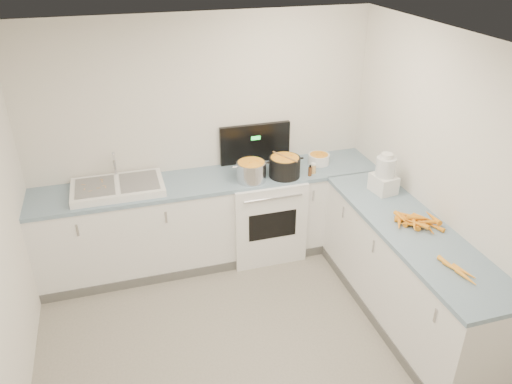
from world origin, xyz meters
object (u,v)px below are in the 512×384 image
object	(u,v)px
extract_bottle	(310,172)
spice_jar	(313,169)
steel_pot	(251,172)
black_pot	(285,168)
food_processor	(384,176)
sink	(118,187)
stove	(263,212)
mixing_bowl	(319,159)

from	to	relation	value
extract_bottle	spice_jar	xyz separation A→B (m)	(0.06, 0.05, -0.00)
steel_pot	black_pot	bearing A→B (deg)	-0.55
food_processor	steel_pot	bearing A→B (deg)	152.51
sink	black_pot	xyz separation A→B (m)	(1.63, -0.15, 0.05)
stove	black_pot	xyz separation A→B (m)	(0.18, -0.14, 0.56)
steel_pot	black_pot	xyz separation A→B (m)	(0.35, -0.00, 0.00)
black_pot	spice_jar	xyz separation A→B (m)	(0.31, -0.02, -0.05)
steel_pot	mixing_bowl	world-z (taller)	steel_pot
stove	steel_pot	bearing A→B (deg)	-140.88
sink	black_pot	world-z (taller)	sink
sink	extract_bottle	size ratio (longest dim) A/B	9.12
stove	extract_bottle	bearing A→B (deg)	-25.49
steel_pot	spice_jar	size ratio (longest dim) A/B	3.17
black_pot	mixing_bowl	size ratio (longest dim) A/B	1.39
stove	steel_pot	world-z (taller)	stove
stove	mixing_bowl	world-z (taller)	stove
mixing_bowl	food_processor	xyz separation A→B (m)	(0.33, -0.77, 0.12)
sink	black_pot	bearing A→B (deg)	-5.36
spice_jar	mixing_bowl	bearing A→B (deg)	54.16
spice_jar	stove	bearing A→B (deg)	161.97
stove	food_processor	size ratio (longest dim) A/B	3.44
sink	steel_pot	distance (m)	1.29
steel_pot	mixing_bowl	distance (m)	0.82
sink	food_processor	bearing A→B (deg)	-17.01
extract_bottle	food_processor	xyz separation A→B (m)	(0.54, -0.52, 0.12)
stove	mixing_bowl	distance (m)	0.82
stove	spice_jar	size ratio (longest dim) A/B	14.61
food_processor	black_pot	bearing A→B (deg)	143.24
black_pot	food_processor	distance (m)	0.98
sink	extract_bottle	xyz separation A→B (m)	(1.88, -0.22, 0.01)
steel_pot	extract_bottle	xyz separation A→B (m)	(0.60, -0.07, -0.04)
food_processor	sink	bearing A→B (deg)	162.99
stove	extract_bottle	world-z (taller)	stove
steel_pot	mixing_bowl	xyz separation A→B (m)	(0.80, 0.18, -0.04)
stove	steel_pot	distance (m)	0.59
sink	spice_jar	size ratio (longest dim) A/B	9.24
mixing_bowl	extract_bottle	world-z (taller)	mixing_bowl
mixing_bowl	extract_bottle	xyz separation A→B (m)	(-0.20, -0.25, -0.00)
sink	black_pot	distance (m)	1.64
extract_bottle	black_pot	bearing A→B (deg)	164.57
black_pot	mixing_bowl	world-z (taller)	black_pot
steel_pot	food_processor	bearing A→B (deg)	-27.49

